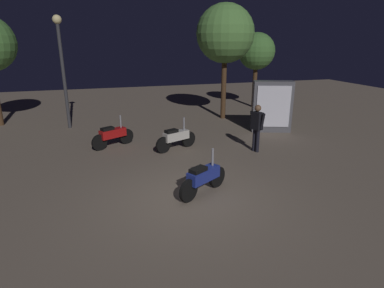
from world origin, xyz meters
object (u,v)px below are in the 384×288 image
(motorcycle_blue_foreground, at_px, (203,178))
(kiosk_billboard, at_px, (272,107))
(motorcycle_white_parked_left, at_px, (176,138))
(streetlamp_near, at_px, (62,58))
(person_rider_beside, at_px, (257,124))
(motorcycle_red_parked_right, at_px, (113,135))

(motorcycle_blue_foreground, relative_size, kiosk_billboard, 0.70)
(motorcycle_white_parked_left, distance_m, streetlamp_near, 6.16)
(person_rider_beside, relative_size, streetlamp_near, 0.35)
(motorcycle_red_parked_right, distance_m, streetlamp_near, 4.42)
(person_rider_beside, bearing_deg, motorcycle_blue_foreground, 23.57)
(motorcycle_white_parked_left, xyz_separation_m, streetlamp_near, (-3.77, 4.16, 2.54))
(motorcycle_white_parked_left, distance_m, kiosk_billboard, 4.60)
(motorcycle_blue_foreground, xyz_separation_m, motorcycle_white_parked_left, (0.17, 3.51, 0.00))
(kiosk_billboard, bearing_deg, streetlamp_near, -0.84)
(kiosk_billboard, bearing_deg, motorcycle_white_parked_left, 34.38)
(motorcycle_red_parked_right, height_order, kiosk_billboard, kiosk_billboard)
(motorcycle_white_parked_left, bearing_deg, person_rider_beside, -43.54)
(motorcycle_blue_foreground, bearing_deg, streetlamp_near, 83.67)
(person_rider_beside, relative_size, kiosk_billboard, 0.78)
(motorcycle_blue_foreground, distance_m, motorcycle_red_parked_right, 4.85)
(motorcycle_red_parked_right, bearing_deg, motorcycle_white_parked_left, -52.14)
(motorcycle_blue_foreground, relative_size, motorcycle_white_parked_left, 0.94)
(motorcycle_red_parked_right, relative_size, streetlamp_near, 0.33)
(motorcycle_red_parked_right, xyz_separation_m, person_rider_beside, (4.68, -1.91, 0.53))
(streetlamp_near, bearing_deg, kiosk_billboard, -19.88)
(motorcycle_white_parked_left, relative_size, motorcycle_red_parked_right, 1.03)
(streetlamp_near, distance_m, kiosk_billboard, 8.89)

